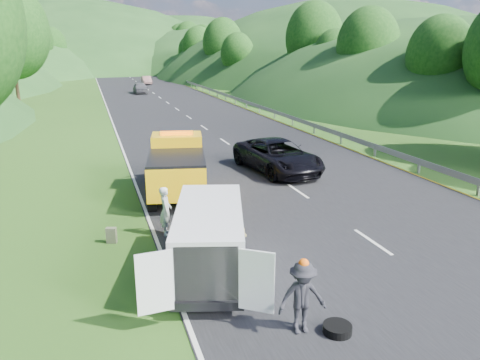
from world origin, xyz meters
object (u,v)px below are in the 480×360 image
object	(u,v)px
woman	(167,234)
suitcase	(111,235)
passing_suv	(277,172)
white_van	(210,236)
worker	(301,332)
child	(240,252)
tow_truck	(177,166)
spare_tire	(337,333)

from	to	relation	value
woman	suitcase	bearing A→B (deg)	104.10
woman	passing_suv	distance (m)	9.65
white_van	passing_suv	distance (m)	11.77
white_van	worker	distance (m)	3.91
child	suitcase	bearing A→B (deg)	-164.73
woman	passing_suv	xyz separation A→B (m)	(6.92, 6.73, 0.00)
white_van	worker	world-z (taller)	white_van
tow_truck	passing_suv	distance (m)	6.23
child	spare_tire	size ratio (longest dim) A/B	1.55
white_van	woman	xyz separation A→B (m)	(-0.75, 3.23, -1.14)
white_van	spare_tire	size ratio (longest dim) A/B	9.14
tow_truck	white_van	bearing A→B (deg)	-82.67
child	worker	size ratio (longest dim) A/B	0.60
suitcase	passing_suv	size ratio (longest dim) A/B	0.09
tow_truck	worker	bearing A→B (deg)	-75.12
child	worker	bearing A→B (deg)	-47.52
white_van	passing_suv	xyz separation A→B (m)	(6.17, 9.95, -1.14)
tow_truck	woman	xyz separation A→B (m)	(-1.25, -4.48, -1.28)
suitcase	woman	bearing A→B (deg)	4.66
white_van	woman	size ratio (longest dim) A/B	3.57
woman	tow_truck	bearing A→B (deg)	-6.11
passing_suv	worker	bearing A→B (deg)	-117.96
child	suitcase	size ratio (longest dim) A/B	1.94
spare_tire	woman	bearing A→B (deg)	111.49
woman	child	size ratio (longest dim) A/B	1.65
white_van	woman	bearing A→B (deg)	119.05
white_van	child	bearing A→B (deg)	57.23
woman	child	distance (m)	2.92
worker	spare_tire	size ratio (longest dim) A/B	2.60
tow_truck	passing_suv	xyz separation A→B (m)	(5.67, 2.25, -1.28)
woman	white_van	bearing A→B (deg)	-157.51
tow_truck	suitcase	size ratio (longest dim) A/B	11.97
white_van	tow_truck	bearing A→B (deg)	102.29
white_van	spare_tire	bearing A→B (deg)	-46.05
child	passing_suv	world-z (taller)	passing_suv
spare_tire	passing_suv	world-z (taller)	passing_suv
spare_tire	child	bearing A→B (deg)	98.99
suitcase	worker	bearing A→B (deg)	-59.64
white_van	passing_suv	size ratio (longest dim) A/B	1.03
white_van	suitcase	bearing A→B (deg)	146.36
child	spare_tire	xyz separation A→B (m)	(0.78, -4.91, 0.00)
passing_suv	spare_tire	bearing A→B (deg)	-114.66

